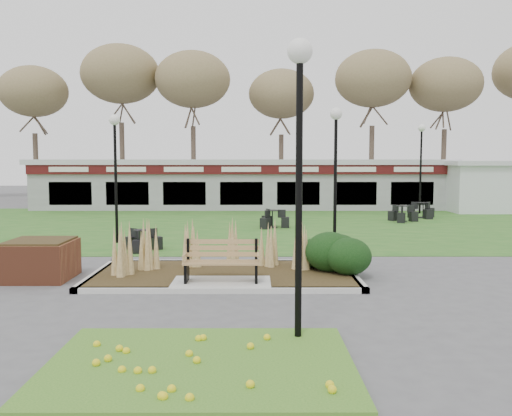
{
  "coord_description": "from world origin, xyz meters",
  "views": [
    {
      "loc": [
        0.74,
        -11.81,
        2.83
      ],
      "look_at": [
        0.78,
        2.0,
        1.62
      ],
      "focal_mm": 38.0,
      "sensor_mm": 36.0,
      "label": 1
    }
  ],
  "objects_px": {
    "lamp_post_near_right": "(336,148)",
    "lamp_post_mid_right": "(115,150)",
    "bistro_set_b": "(272,222)",
    "brick_planter": "(40,259)",
    "lamp_post_near_left": "(299,123)",
    "food_pavilion": "(242,184)",
    "park_bench": "(222,260)",
    "service_hut": "(486,186)",
    "car_black": "(109,191)",
    "bistro_set_d": "(402,216)",
    "bistro_set_a": "(142,244)",
    "bistro_set_c": "(423,213)",
    "lamp_post_far_right": "(421,149)"
  },
  "relations": [
    {
      "from": "lamp_post_near_right",
      "to": "lamp_post_mid_right",
      "type": "xyz_separation_m",
      "value": [
        -7.2,
        1.87,
        -0.04
      ]
    },
    {
      "from": "bistro_set_b",
      "to": "brick_planter",
      "type": "bearing_deg",
      "value": -120.89
    },
    {
      "from": "brick_planter",
      "to": "lamp_post_near_left",
      "type": "distance_m",
      "value": 7.92
    },
    {
      "from": "food_pavilion",
      "to": "lamp_post_mid_right",
      "type": "bearing_deg",
      "value": -106.65
    },
    {
      "from": "park_bench",
      "to": "lamp_post_near_right",
      "type": "bearing_deg",
      "value": 54.54
    },
    {
      "from": "service_hut",
      "to": "lamp_post_near_right",
      "type": "xyz_separation_m",
      "value": [
        -10.28,
        -13.23,
        1.78
      ]
    },
    {
      "from": "lamp_post_near_left",
      "to": "car_black",
      "type": "bearing_deg",
      "value": 110.02
    },
    {
      "from": "park_bench",
      "to": "food_pavilion",
      "type": "xyz_separation_m",
      "value": [
        0.0,
        19.71,
        0.89
      ]
    },
    {
      "from": "brick_planter",
      "to": "bistro_set_d",
      "type": "relative_size",
      "value": 1.09
    },
    {
      "from": "lamp_post_near_left",
      "to": "bistro_set_a",
      "type": "xyz_separation_m",
      "value": [
        -4.22,
        8.5,
        -3.16
      ]
    },
    {
      "from": "car_black",
      "to": "lamp_post_near_left",
      "type": "bearing_deg",
      "value": -176.6
    },
    {
      "from": "lamp_post_near_left",
      "to": "lamp_post_mid_right",
      "type": "distance_m",
      "value": 11.49
    },
    {
      "from": "brick_planter",
      "to": "car_black",
      "type": "bearing_deg",
      "value": 101.5
    },
    {
      "from": "bistro_set_b",
      "to": "food_pavilion",
      "type": "bearing_deg",
      "value": 99.31
    },
    {
      "from": "park_bench",
      "to": "bistro_set_c",
      "type": "height_order",
      "value": "park_bench"
    },
    {
      "from": "food_pavilion",
      "to": "bistro_set_b",
      "type": "relative_size",
      "value": 17.72
    },
    {
      "from": "park_bench",
      "to": "service_hut",
      "type": "distance_m",
      "value": 22.32
    },
    {
      "from": "lamp_post_near_left",
      "to": "lamp_post_far_right",
      "type": "relative_size",
      "value": 0.98
    },
    {
      "from": "bistro_set_d",
      "to": "lamp_post_far_right",
      "type": "bearing_deg",
      "value": 63.17
    },
    {
      "from": "lamp_post_near_right",
      "to": "bistro_set_b",
      "type": "bearing_deg",
      "value": 105.81
    },
    {
      "from": "service_hut",
      "to": "lamp_post_near_left",
      "type": "height_order",
      "value": "lamp_post_near_left"
    },
    {
      "from": "bistro_set_a",
      "to": "lamp_post_far_right",
      "type": "bearing_deg",
      "value": 44.13
    },
    {
      "from": "lamp_post_mid_right",
      "to": "bistro_set_d",
      "type": "distance_m",
      "value": 13.55
    },
    {
      "from": "lamp_post_far_right",
      "to": "bistro_set_c",
      "type": "height_order",
      "value": "lamp_post_far_right"
    },
    {
      "from": "food_pavilion",
      "to": "bistro_set_c",
      "type": "distance_m",
      "value": 10.53
    },
    {
      "from": "lamp_post_near_left",
      "to": "lamp_post_mid_right",
      "type": "bearing_deg",
      "value": 118.1
    },
    {
      "from": "park_bench",
      "to": "bistro_set_a",
      "type": "distance_m",
      "value": 5.52
    },
    {
      "from": "lamp_post_far_right",
      "to": "lamp_post_near_left",
      "type": "bearing_deg",
      "value": -111.68
    },
    {
      "from": "food_pavilion",
      "to": "bistro_set_d",
      "type": "xyz_separation_m",
      "value": [
        7.59,
        -6.9,
        -1.21
      ]
    },
    {
      "from": "brick_planter",
      "to": "service_hut",
      "type": "height_order",
      "value": "service_hut"
    },
    {
      "from": "lamp_post_far_right",
      "to": "bistro_set_c",
      "type": "relative_size",
      "value": 3.36
    },
    {
      "from": "bistro_set_d",
      "to": "car_black",
      "type": "bearing_deg",
      "value": 141.1
    },
    {
      "from": "brick_planter",
      "to": "bistro_set_c",
      "type": "distance_m",
      "value": 19.19
    },
    {
      "from": "food_pavilion",
      "to": "lamp_post_near_left",
      "type": "relative_size",
      "value": 5.27
    },
    {
      "from": "bistro_set_a",
      "to": "car_black",
      "type": "distance_m",
      "value": 23.06
    },
    {
      "from": "lamp_post_near_left",
      "to": "service_hut",
      "type": "bearing_deg",
      "value": 60.68
    },
    {
      "from": "lamp_post_far_right",
      "to": "bistro_set_a",
      "type": "bearing_deg",
      "value": -135.87
    },
    {
      "from": "bistro_set_b",
      "to": "bistro_set_d",
      "type": "relative_size",
      "value": 1.01
    },
    {
      "from": "service_hut",
      "to": "bistro_set_d",
      "type": "height_order",
      "value": "service_hut"
    },
    {
      "from": "lamp_post_near_left",
      "to": "lamp_post_near_right",
      "type": "relative_size",
      "value": 1.05
    },
    {
      "from": "bistro_set_d",
      "to": "bistro_set_c",
      "type": "bearing_deg",
      "value": 48.3
    },
    {
      "from": "lamp_post_near_right",
      "to": "bistro_set_a",
      "type": "xyz_separation_m",
      "value": [
        -6.01,
        0.23,
        -2.99
      ]
    },
    {
      "from": "lamp_post_mid_right",
      "to": "bistro_set_d",
      "type": "bearing_deg",
      "value": 29.03
    },
    {
      "from": "lamp_post_near_right",
      "to": "service_hut",
      "type": "bearing_deg",
      "value": 52.15
    },
    {
      "from": "lamp_post_mid_right",
      "to": "bistro_set_d",
      "type": "xyz_separation_m",
      "value": [
        11.57,
        6.42,
        -2.93
      ]
    },
    {
      "from": "park_bench",
      "to": "bistro_set_b",
      "type": "relative_size",
      "value": 1.22
    },
    {
      "from": "food_pavilion",
      "to": "lamp_post_near_right",
      "type": "bearing_deg",
      "value": -78.05
    },
    {
      "from": "lamp_post_near_right",
      "to": "lamp_post_mid_right",
      "type": "bearing_deg",
      "value": 165.43
    },
    {
      "from": "lamp_post_far_right",
      "to": "bistro_set_b",
      "type": "xyz_separation_m",
      "value": [
        -8.08,
        -6.15,
        -3.2
      ]
    },
    {
      "from": "park_bench",
      "to": "bistro_set_d",
      "type": "distance_m",
      "value": 14.89
    }
  ]
}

